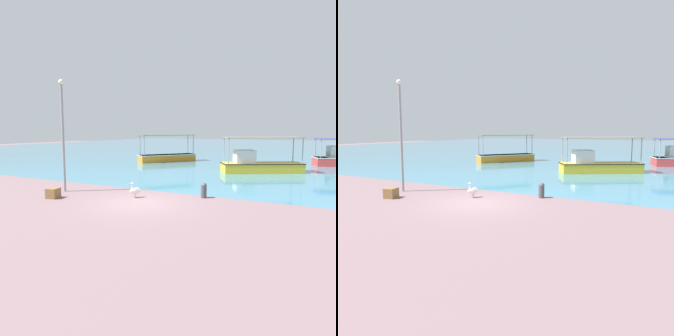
% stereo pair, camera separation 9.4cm
% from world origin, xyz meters
% --- Properties ---
extents(ground, '(120.00, 120.00, 0.00)m').
position_xyz_m(ground, '(0.00, 0.00, 0.00)').
color(ground, '#795E63').
extents(harbor_water, '(110.00, 90.00, 0.00)m').
position_xyz_m(harbor_water, '(0.00, 48.00, 0.00)').
color(harbor_water, teal).
rests_on(harbor_water, ground).
extents(fishing_boat_near_right, '(6.48, 4.98, 2.82)m').
position_xyz_m(fishing_boat_near_right, '(2.52, 13.71, 0.68)').
color(fishing_boat_near_right, gold).
rests_on(fishing_boat_near_right, harbor_water).
extents(fishing_boat_near_left, '(4.97, 5.92, 2.83)m').
position_xyz_m(fishing_boat_near_left, '(-8.19, 18.09, 0.56)').
color(fishing_boat_near_left, orange).
rests_on(fishing_boat_near_left, harbor_water).
extents(pelican, '(0.53, 0.73, 0.80)m').
position_xyz_m(pelican, '(-0.87, 0.96, 0.38)').
color(pelican, '#E0997A').
rests_on(pelican, ground).
extents(lamp_post, '(0.28, 0.28, 6.15)m').
position_xyz_m(lamp_post, '(-5.28, 0.51, 3.44)').
color(lamp_post, gray).
rests_on(lamp_post, ground).
extents(mooring_bollard, '(0.31, 0.31, 0.78)m').
position_xyz_m(mooring_bollard, '(2.25, 2.56, 0.42)').
color(mooring_bollard, '#47474C').
rests_on(mooring_bollard, ground).
extents(cargo_crate, '(0.67, 0.75, 0.50)m').
position_xyz_m(cargo_crate, '(-4.47, -1.07, 0.25)').
color(cargo_crate, olive).
rests_on(cargo_crate, ground).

